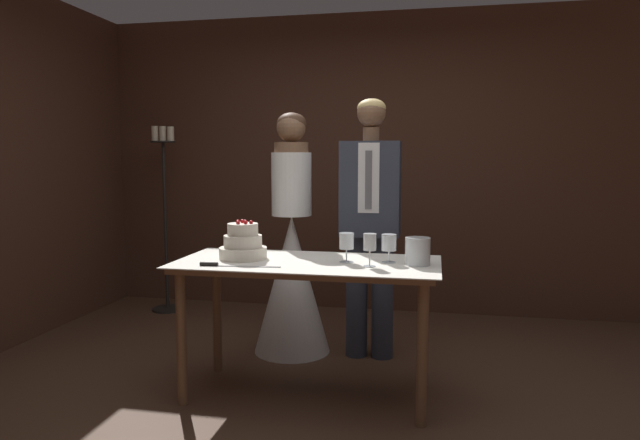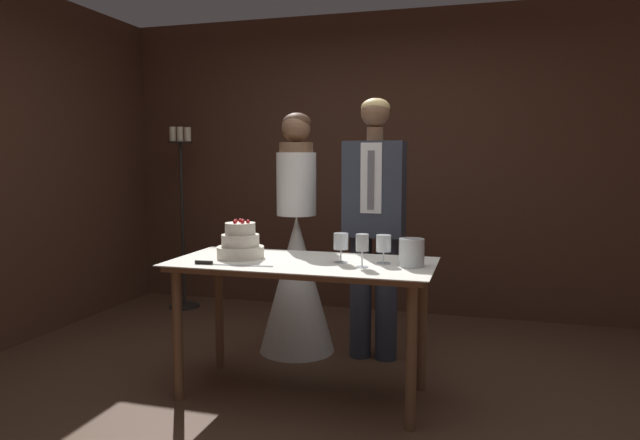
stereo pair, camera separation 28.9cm
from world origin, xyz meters
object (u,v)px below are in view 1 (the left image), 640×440
bride (292,266)px  wine_glass_middle (370,244)px  candle_stand (165,217)px  cake_table (307,278)px  wine_glass_near (389,244)px  hurricane_candle (418,252)px  cake_knife (224,265)px  groom (370,217)px  tiered_cake (243,244)px  wine_glass_far (347,243)px

bride → wine_glass_middle: bearing=-51.7°
candle_stand → cake_table: bearing=-43.5°
cake_table → candle_stand: (-1.67, 1.59, 0.16)m
wine_glass_near → hurricane_candle: size_ratio=1.06×
candle_stand → cake_knife: bearing=-55.3°
wine_glass_near → wine_glass_middle: bearing=-123.9°
bride → groom: bearing=-0.1°
wine_glass_near → hurricane_candle: bearing=-13.0°
tiered_cake → wine_glass_far: 0.61m
groom → candle_stand: 2.13m
bride → tiered_cake: bearing=-98.8°
cake_table → wine_glass_far: (0.22, 0.01, 0.21)m
tiered_cake → cake_knife: tiered_cake is taller
tiered_cake → candle_stand: (-1.28, 1.57, -0.02)m
cake_knife → wine_glass_near: wine_glass_near is taller
cake_table → wine_glass_near: wine_glass_near is taller
cake_table → candle_stand: size_ratio=0.90×
wine_glass_middle → candle_stand: bearing=140.6°
cake_table → hurricane_candle: (0.62, 0.01, 0.17)m
bride → hurricane_candle: bearing=-38.6°
cake_knife → hurricane_candle: 1.06m
cake_knife → wine_glass_middle: size_ratio=2.47×
tiered_cake → groom: bearing=47.2°
wine_glass_far → cake_table: bearing=-177.1°
bride → groom: size_ratio=0.95×
hurricane_candle → bride: bride is taller
tiered_cake → groom: (0.67, 0.72, 0.10)m
cake_table → wine_glass_near: bearing=6.2°
cake_table → groom: groom is taller
cake_knife → bride: 0.99m
cake_knife → candle_stand: bearing=119.5°
cake_knife → bride: size_ratio=0.26×
cake_table → tiered_cake: size_ratio=5.39×
wine_glass_far → groom: (0.05, 0.72, 0.07)m
cake_knife → candle_stand: (-1.26, 1.82, 0.06)m
wine_glass_far → tiered_cake: bearing=-179.9°
wine_glass_middle → wine_glass_near: bearing=56.1°
tiered_cake → wine_glass_far: bearing=0.1°
cake_table → hurricane_candle: 0.64m
cake_knife → wine_glass_far: wine_glass_far is taller
tiered_cake → bride: bride is taller
wine_glass_near → bride: bride is taller
tiered_cake → groom: size_ratio=0.16×
wine_glass_middle → wine_glass_far: size_ratio=1.08×
tiered_cake → wine_glass_middle: bearing=-7.4°
wine_glass_middle → candle_stand: candle_stand is taller
wine_glass_middle → bride: 1.08m
wine_glass_middle → wine_glass_far: wine_glass_middle is taller
wine_glass_far → bride: (-0.50, 0.72, -0.29)m
cake_table → wine_glass_middle: size_ratio=8.28×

